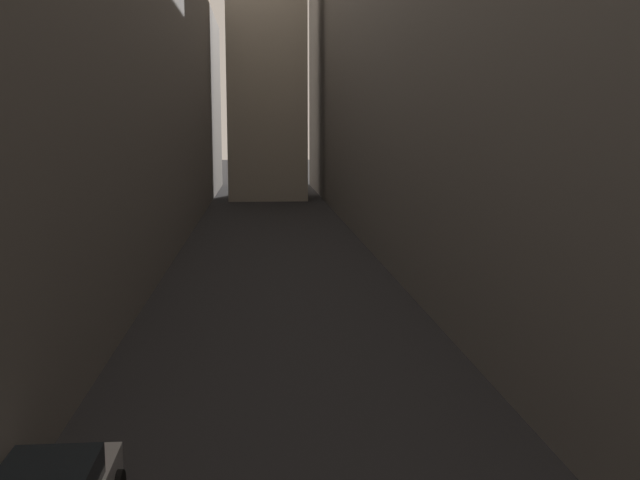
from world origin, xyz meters
name	(u,v)px	position (x,y,z in m)	size (l,w,h in m)	color
ground_plane	(277,267)	(0.00, 48.00, 0.00)	(264.00, 264.00, 0.00)	#232326
building_block_left	(54,77)	(-11.13, 50.00, 9.57)	(11.25, 108.00, 19.14)	slate
building_block_right	(504,47)	(12.14, 50.00, 11.30)	(13.28, 108.00, 22.59)	slate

